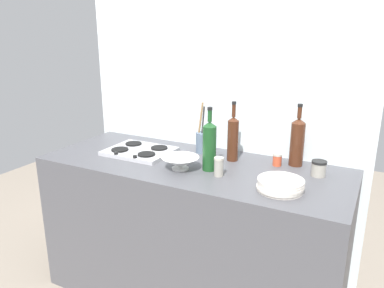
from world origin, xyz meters
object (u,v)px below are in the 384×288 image
object	(u,v)px
wine_bottle_leftmost	(209,145)
condiment_jar_front	(219,167)
plate_stack	(280,185)
stovetop_hob	(140,151)
utensil_crock	(202,141)
condiment_jar_spare	(319,168)
condiment_jar_rear	(277,159)
wine_bottle_mid_right	(233,138)
mixing_bowl	(180,162)
wine_bottle_mid_left	(297,141)

from	to	relation	value
wine_bottle_leftmost	condiment_jar_front	distance (m)	0.14
plate_stack	stovetop_hob	bearing A→B (deg)	170.08
stovetop_hob	utensil_crock	xyz separation A→B (m)	(0.35, 0.20, 0.06)
wine_bottle_leftmost	condiment_jar_spare	xyz separation A→B (m)	(0.56, 0.19, -0.10)
condiment_jar_front	condiment_jar_rear	size ratio (longest dim) A/B	1.43
wine_bottle_mid_right	mixing_bowl	bearing A→B (deg)	-126.04
utensil_crock	condiment_jar_rear	bearing A→B (deg)	-2.14
wine_bottle_leftmost	wine_bottle_mid_right	bearing A→B (deg)	75.65
plate_stack	utensil_crock	bearing A→B (deg)	148.93
wine_bottle_mid_right	condiment_jar_front	xyz separation A→B (m)	(0.03, -0.27, -0.09)
wine_bottle_mid_right	condiment_jar_spare	bearing A→B (deg)	-2.84
stovetop_hob	wine_bottle_mid_right	size ratio (longest dim) A/B	1.13
stovetop_hob	wine_bottle_leftmost	distance (m)	0.54
wine_bottle_mid_left	wine_bottle_mid_right	xyz separation A→B (m)	(-0.36, -0.09, -0.00)
wine_bottle_mid_right	condiment_jar_front	size ratio (longest dim) A/B	3.44
stovetop_hob	wine_bottle_leftmost	bearing A→B (deg)	-7.39
wine_bottle_leftmost	utensil_crock	bearing A→B (deg)	123.17
plate_stack	wine_bottle_mid_left	distance (m)	0.41
stovetop_hob	condiment_jar_rear	xyz separation A→B (m)	(0.83, 0.18, 0.02)
stovetop_hob	condiment_jar_spare	size ratio (longest dim) A/B	4.75
utensil_crock	condiment_jar_spare	bearing A→B (deg)	-5.91
mixing_bowl	condiment_jar_spare	xyz separation A→B (m)	(0.70, 0.25, 0.00)
stovetop_hob	wine_bottle_mid_left	distance (m)	0.96
plate_stack	utensil_crock	xyz separation A→B (m)	(-0.60, 0.36, 0.04)
wine_bottle_mid_left	condiment_jar_front	bearing A→B (deg)	-132.25
stovetop_hob	condiment_jar_front	size ratio (longest dim) A/B	3.87
stovetop_hob	wine_bottle_leftmost	xyz separation A→B (m)	(0.52, -0.07, 0.13)
plate_stack	wine_bottle_mid_left	size ratio (longest dim) A/B	0.65
stovetop_hob	wine_bottle_mid_right	world-z (taller)	wine_bottle_mid_right
stovetop_hob	wine_bottle_mid_left	bearing A→B (deg)	14.10
wine_bottle_leftmost	wine_bottle_mid_left	xyz separation A→B (m)	(0.41, 0.30, 0.00)
stovetop_hob	condiment_jar_rear	size ratio (longest dim) A/B	5.53
stovetop_hob	plate_stack	distance (m)	0.96
plate_stack	wine_bottle_leftmost	xyz separation A→B (m)	(-0.43, 0.10, 0.11)
condiment_jar_rear	mixing_bowl	bearing A→B (deg)	-146.33
wine_bottle_mid_right	wine_bottle_leftmost	bearing A→B (deg)	-104.35
wine_bottle_mid_right	condiment_jar_spare	size ratio (longest dim) A/B	4.22
utensil_crock	condiment_jar_front	world-z (taller)	utensil_crock
wine_bottle_mid_right	mixing_bowl	distance (m)	0.36
condiment_jar_spare	wine_bottle_leftmost	bearing A→B (deg)	-161.42
stovetop_hob	wine_bottle_mid_right	distance (m)	0.60
wine_bottle_mid_left	stovetop_hob	bearing A→B (deg)	-165.90
utensil_crock	wine_bottle_leftmost	bearing A→B (deg)	-56.83
stovetop_hob	wine_bottle_leftmost	size ratio (longest dim) A/B	1.13
wine_bottle_mid_left	wine_bottle_mid_right	distance (m)	0.37
wine_bottle_mid_right	wine_bottle_mid_left	bearing A→B (deg)	13.84
mixing_bowl	condiment_jar_spare	size ratio (longest dim) A/B	2.52
wine_bottle_leftmost	condiment_jar_front	xyz separation A→B (m)	(0.08, -0.06, -0.09)
plate_stack	wine_bottle_mid_right	distance (m)	0.50
wine_bottle_mid_right	utensil_crock	xyz separation A→B (m)	(-0.23, 0.05, -0.07)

